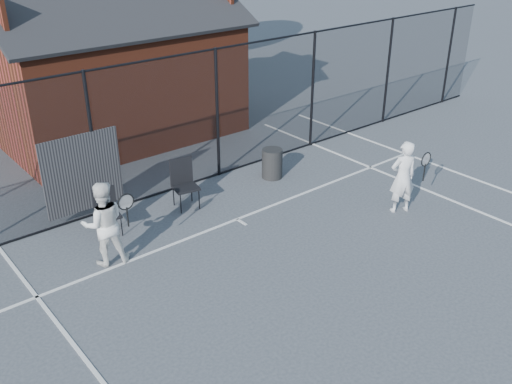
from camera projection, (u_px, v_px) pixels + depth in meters
ground at (347, 287)px, 9.51m from camera, size 80.00×80.00×0.00m
court_lines at (412, 327)px, 8.59m from camera, size 11.02×18.00×0.01m
fence at (168, 129)px, 12.16m from camera, size 22.04×3.00×3.00m
clubhouse at (115, 77)px, 15.32m from camera, size 6.50×4.36×4.19m
player_front at (403, 177)px, 11.58m from camera, size 0.74×0.60×1.55m
player_back at (104, 224)px, 9.85m from camera, size 0.91×0.79×1.56m
chair_left at (108, 213)px, 10.87m from camera, size 0.50×0.52×0.90m
chair_right at (186, 185)px, 11.84m from camera, size 0.58×0.60×1.02m
waste_bin at (272, 163)px, 13.26m from camera, size 0.56×0.56×0.70m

